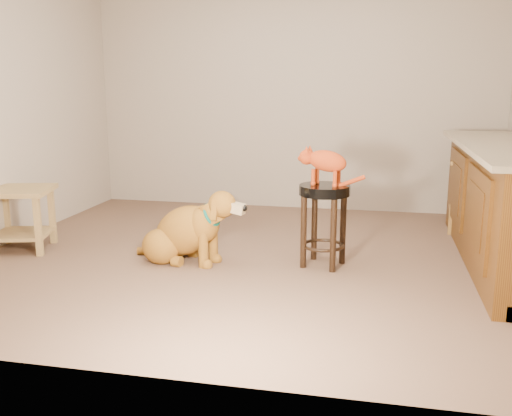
% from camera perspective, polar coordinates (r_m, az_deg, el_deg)
% --- Properties ---
extents(floor, '(4.50, 4.00, 0.01)m').
position_cam_1_polar(floor, '(4.68, -0.03, -5.00)').
color(floor, brown).
rests_on(floor, ground).
extents(room_shell, '(4.54, 4.04, 2.62)m').
position_cam_1_polar(room_shell, '(4.47, -0.04, 15.96)').
color(room_shell, '#A29482').
rests_on(room_shell, ground).
extents(cabinet_run, '(0.70, 2.56, 0.94)m').
position_cam_1_polar(cabinet_run, '(4.87, 23.76, -0.03)').
color(cabinet_run, '#502E0E').
rests_on(cabinet_run, ground).
extents(padded_stool, '(0.40, 0.40, 0.64)m').
position_cam_1_polar(padded_stool, '(4.41, 6.82, -0.08)').
color(padded_stool, black).
rests_on(padded_stool, ground).
extents(wood_stool, '(0.45, 0.45, 0.70)m').
position_cam_1_polar(wood_stool, '(5.75, 20.75, 1.18)').
color(wood_stool, brown).
rests_on(wood_stool, ground).
extents(side_table, '(0.63, 0.63, 0.53)m').
position_cam_1_polar(side_table, '(5.22, -22.47, -0.14)').
color(side_table, '#9B7C48').
rests_on(side_table, ground).
extents(golden_retriever, '(0.99, 0.54, 0.64)m').
position_cam_1_polar(golden_retriever, '(4.56, -7.01, -2.44)').
color(golden_retriever, brown).
rests_on(golden_retriever, ground).
extents(tabby_kitten, '(0.52, 0.22, 0.32)m').
position_cam_1_polar(tabby_kitten, '(4.35, 6.80, 4.59)').
color(tabby_kitten, '#9F310F').
rests_on(tabby_kitten, padded_stool).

